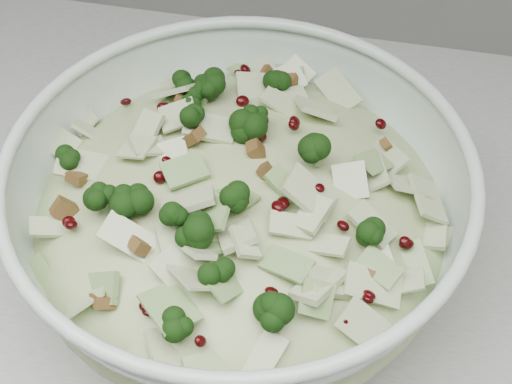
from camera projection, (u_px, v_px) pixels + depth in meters
mixing_bowl at (240, 217)px, 0.59m from camera, size 0.49×0.49×0.15m
salad at (240, 198)px, 0.57m from camera, size 0.40×0.40×0.15m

